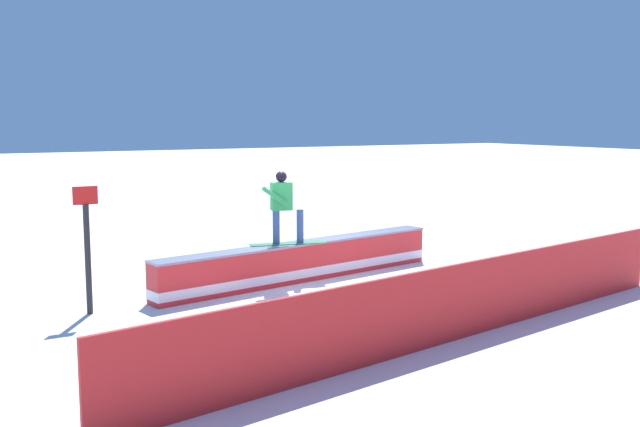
{
  "coord_description": "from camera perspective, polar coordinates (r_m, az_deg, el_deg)",
  "views": [
    {
      "loc": [
        6.74,
        12.62,
        3.23
      ],
      "look_at": [
        0.17,
        1.03,
        1.48
      ],
      "focal_mm": 40.69,
      "sensor_mm": 36.0,
      "label": 1
    }
  ],
  "objects": [
    {
      "name": "safety_fence",
      "position": [
        10.79,
        10.36,
        -6.95
      ],
      "size": [
        10.89,
        1.95,
        1.13
      ],
      "primitive_type": "cube",
      "rotation": [
        0.0,
        0.0,
        0.17
      ],
      "color": "red",
      "rests_on": "ground_plane"
    },
    {
      "name": "snowboarder",
      "position": [
        14.18,
        -2.9,
        0.7
      ],
      "size": [
        1.57,
        0.63,
        1.44
      ],
      "color": "#368151",
      "rests_on": "grind_box"
    },
    {
      "name": "trail_marker",
      "position": [
        12.56,
        -17.83,
        -2.48
      ],
      "size": [
        0.4,
        0.1,
        2.13
      ],
      "color": "#262628",
      "rests_on": "ground_plane"
    },
    {
      "name": "grind_box",
      "position": [
        14.6,
        -1.42,
        -3.9
      ],
      "size": [
        6.57,
        1.63,
        0.78
      ],
      "color": "red",
      "rests_on": "ground_plane"
    },
    {
      "name": "ground_plane",
      "position": [
        14.67,
        -1.41,
        -5.24
      ],
      "size": [
        120.0,
        120.0,
        0.0
      ],
      "primitive_type": "plane",
      "color": "white"
    }
  ]
}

